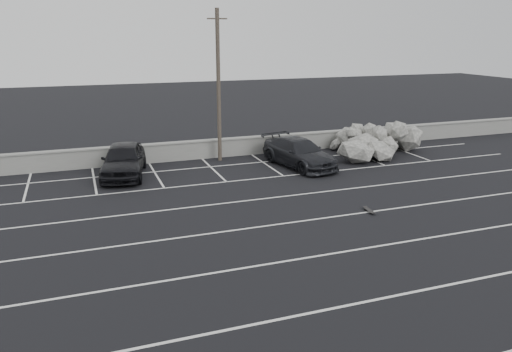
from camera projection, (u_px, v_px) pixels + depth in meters
name	position (u px, v px, depth m)	size (l,w,h in m)	color
ground	(278.00, 263.00, 15.62)	(120.00, 120.00, 0.00)	black
seawall	(184.00, 150.00, 28.12)	(50.00, 0.45, 1.06)	gray
stall_lines	(233.00, 216.00, 19.58)	(36.00, 20.05, 0.01)	silver
car_left	(124.00, 160.00, 24.89)	(1.98, 4.91, 1.67)	black
car_right	(299.00, 153.00, 26.73)	(2.07, 5.10, 1.48)	black
utility_pole	(219.00, 86.00, 27.02)	(1.09, 0.22, 8.19)	#4C4238
trash_bin	(376.00, 138.00, 31.82)	(0.75, 0.75, 0.98)	#262628
riprap_pile	(376.00, 143.00, 29.68)	(6.68, 4.94, 1.68)	#A3A099
skateboard	(369.00, 210.00, 20.01)	(0.26, 0.72, 0.09)	black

